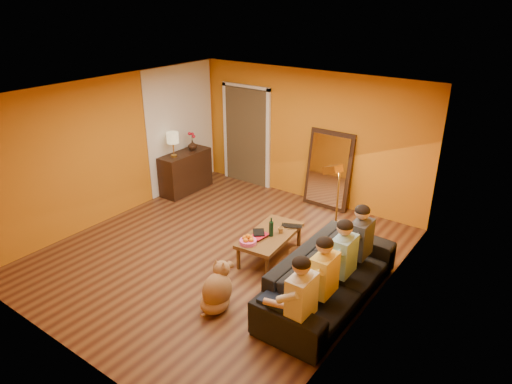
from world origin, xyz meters
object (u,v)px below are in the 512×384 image
Objects in this scene: dog at (217,287)px; vase at (192,145)px; table_lamp at (173,145)px; person_mid_left at (324,281)px; person_far_right at (360,245)px; mirror_frame at (329,170)px; tumbler at (281,230)px; sofa at (330,278)px; floor_lamp at (337,210)px; person_far_left at (301,304)px; coffee_table at (270,245)px; person_mid_right at (343,262)px; wine_bottle at (271,227)px; laptop at (292,227)px; sideboard at (186,172)px.

dog is 3.39× the size of vase.
table_lamp is 0.42× the size of person_mid_left.
mirror_frame is at bearing 127.54° from person_far_right.
tumbler is at bearing -176.77° from person_far_right.
sofa is 1.45m from floor_lamp.
table_lamp reaches higher than person_far_right.
vase is at bearing 66.13° from sofa.
sofa is at bearing 97.41° from person_far_left.
floor_lamp reaches higher than vase.
floor_lamp is 14.74× the size of tumbler.
mirror_frame is 15.56× the size of tumbler.
person_far_right is at bearing -24.19° from floor_lamp.
floor_lamp is at bearing -58.15° from mirror_frame.
sofa is 3.59× the size of dog.
person_far_right reaches higher than tumbler.
vase reaches higher than coffee_table.
person_far_left is at bearing -51.33° from coffee_table.
vase is at bearing 144.41° from dog.
dog is 1.71m from person_mid_right.
tumbler is at bearing 39.46° from coffee_table.
mirror_frame is at bearing 26.32° from table_lamp.
laptop is (0.13, 0.40, -0.14)m from wine_bottle.
person_far_right is 1.31m from tumbler.
sofa is at bearing -23.87° from vase.
table_lamp is at bearing 171.20° from person_far_right.
sideboard is at bearing 90.00° from table_lamp.
floor_lamp is 1.87m from person_mid_left.
wine_bottle is (-1.37, 0.86, -0.03)m from person_mid_left.
wine_bottle is at bearing -26.08° from vase.
person_mid_right is 1.40m from wine_bottle.
floor_lamp is 3.73m from vase.
person_mid_left reaches higher than sideboard.
tumbler is at bearing 63.71° from sofa.
person_far_left is at bearing -28.03° from table_lamp.
sofa is (4.24, -1.63, -0.07)m from sideboard.
table_lamp reaches higher than dog.
person_mid_right is (1.25, 1.14, 0.27)m from dog.
laptop is (0.01, 1.85, 0.09)m from dog.
vase reaches higher than wine_bottle.
wine_bottle is at bearing -22.10° from sideboard.
sideboard is at bearing 167.41° from person_far_right.
wine_bottle is (-1.37, 1.41, -0.03)m from person_far_left.
mirror_frame reaches higher than person_mid_right.
person_mid_right is 12.49× the size of tumbler.
sofa is at bearing -61.82° from mirror_frame.
vase is (-3.07, 1.30, 0.49)m from tumbler.
sofa is at bearing -17.37° from table_lamp.
person_mid_right is at bearing -22.12° from vase.
sideboard is (-2.79, -1.08, -0.34)m from mirror_frame.
vase is (-3.13, 1.07, 0.52)m from laptop.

